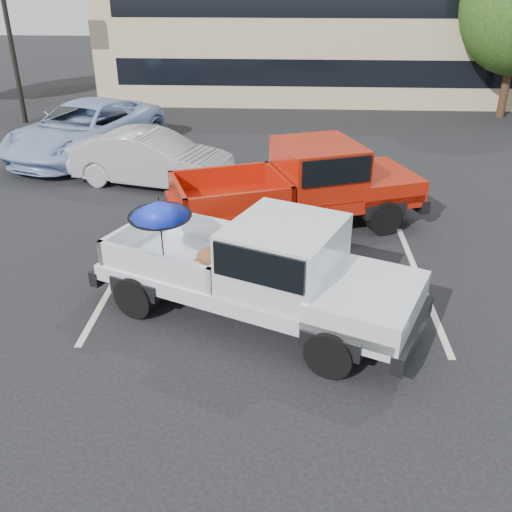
# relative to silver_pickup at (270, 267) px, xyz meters

# --- Properties ---
(ground) EXTENTS (90.00, 90.00, 0.00)m
(ground) POSITION_rel_silver_pickup_xyz_m (-0.09, -0.47, -1.05)
(ground) COLOR black
(ground) RESTS_ON ground
(stripe_left) EXTENTS (0.12, 5.00, 0.01)m
(stripe_left) POSITION_rel_silver_pickup_xyz_m (-3.09, 1.53, -1.05)
(stripe_left) COLOR silver
(stripe_left) RESTS_ON ground
(stripe_right) EXTENTS (0.12, 5.00, 0.01)m
(stripe_right) POSITION_rel_silver_pickup_xyz_m (2.91, 1.53, -1.05)
(stripe_right) COLOR silver
(stripe_right) RESTS_ON ground
(motel_building) EXTENTS (20.40, 8.40, 6.30)m
(motel_building) POSITION_rel_silver_pickup_xyz_m (1.91, 20.52, 2.15)
(motel_building) COLOR #CBAD87
(motel_building) RESTS_ON ground
(silver_pickup) EXTENTS (6.00, 4.10, 2.06)m
(silver_pickup) POSITION_rel_silver_pickup_xyz_m (0.00, 0.00, 0.00)
(silver_pickup) COLOR black
(silver_pickup) RESTS_ON ground
(red_pickup) EXTENTS (6.33, 4.00, 1.97)m
(red_pickup) POSITION_rel_silver_pickup_xyz_m (0.80, 4.17, 0.03)
(red_pickup) COLOR black
(red_pickup) RESTS_ON ground
(silver_sedan) EXTENTS (4.79, 2.65, 1.50)m
(silver_sedan) POSITION_rel_silver_pickup_xyz_m (-3.51, 6.78, -0.30)
(silver_sedan) COLOR #ABADB3
(silver_sedan) RESTS_ON ground
(blue_suv) EXTENTS (4.60, 6.59, 1.67)m
(blue_suv) POSITION_rel_silver_pickup_xyz_m (-6.27, 9.47, -0.22)
(blue_suv) COLOR #8FAAD6
(blue_suv) RESTS_ON ground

